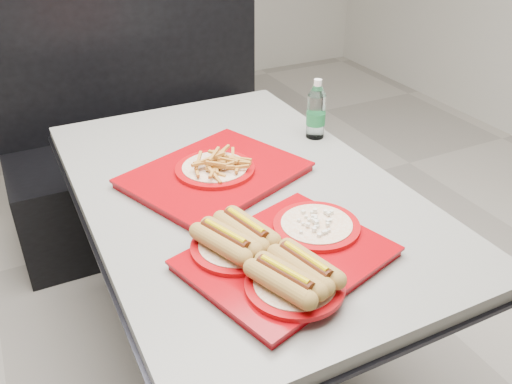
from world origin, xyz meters
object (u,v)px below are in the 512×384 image
booth_bench (146,147)px  tray_far (215,171)px  diner_table (241,231)px  water_bottle (316,113)px  tray_near (280,253)px

booth_bench → tray_far: 1.09m
diner_table → tray_far: (-0.05, 0.07, 0.19)m
booth_bench → water_bottle: booth_bench is taller
diner_table → booth_bench: 1.11m
diner_table → water_bottle: (0.39, 0.20, 0.26)m
tray_near → water_bottle: 0.75m
tray_far → diner_table: bearing=-54.8°
booth_bench → tray_far: size_ratio=2.23×
tray_near → tray_far: (0.03, 0.46, -0.01)m
water_bottle → tray_near: bearing=-128.2°
water_bottle → tray_far: bearing=-163.9°
tray_near → tray_far: size_ratio=0.89×
tray_near → water_bottle: bearing=51.8°
booth_bench → tray_near: 1.53m
diner_table → water_bottle: size_ratio=6.73×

